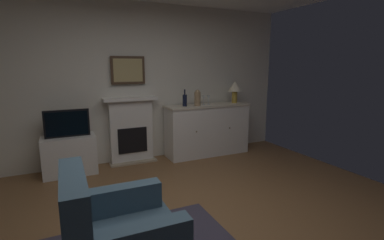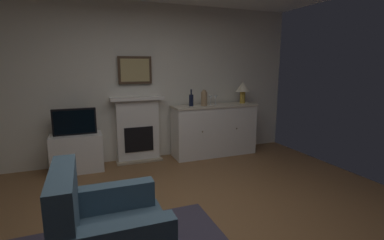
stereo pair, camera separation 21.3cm
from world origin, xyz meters
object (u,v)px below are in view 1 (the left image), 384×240
Objects in this scene: tv_cabinet at (70,155)px; fireplace_unit at (131,130)px; sideboard_cabinet at (207,130)px; wine_glass_left at (204,98)px; armchair at (117,239)px; tv_set at (67,123)px; framed_picture at (128,70)px; wine_bottle at (185,100)px; wine_glass_center at (208,98)px; table_lamp at (235,88)px; vase_decorative at (197,98)px.

fireplace_unit is at bearing 9.45° from tv_cabinet.
wine_glass_left is at bearing 176.55° from sideboard_cabinet.
fireplace_unit is 2.84m from armchair.
fireplace_unit is 6.67× the size of wine_glass_left.
tv_set reaches higher than tv_cabinet.
tv_cabinet is at bearing -167.99° from framed_picture.
wine_glass_left is 0.27× the size of tv_set.
fireplace_unit is at bearing 10.77° from tv_set.
tv_set is (-1.88, 0.01, -0.25)m from wine_bottle.
wine_glass_center is at bearing 5.20° from wine_bottle.
sideboard_cabinet is at bearing -9.34° from framed_picture.
framed_picture is 3.33× the size of wine_glass_center.
wine_glass_center is 3.42m from armchair.
framed_picture is 1.06m from wine_bottle.
table_lamp is 1.04m from wine_bottle.
table_lamp is at bearing 0.16° from tv_set.
table_lamp reaches higher than vase_decorative.
armchair is at bearing -129.47° from sideboard_cabinet.
framed_picture reaches higher than fireplace_unit.
sideboard_cabinet is (1.35, -0.18, -0.09)m from fireplace_unit.
table_lamp is 3.04m from tv_cabinet.
vase_decorative is at bearing -1.14° from tv_set.
wine_bottle is 0.38m from wine_glass_left.
fireplace_unit is 3.79× the size of wine_bottle.
armchair is at bearing -105.13° from framed_picture.
wine_glass_center is (1.39, -0.19, -0.49)m from framed_picture.
wine_bottle is 1.03× the size of vase_decorative.
wine_bottle is at bearing 171.22° from vase_decorative.
tv_set reaches higher than sideboard_cabinet.
armchair is (-2.68, -2.56, -0.82)m from table_lamp.
tv_cabinet is at bearing 90.00° from tv_set.
wine_glass_left is (-0.08, 0.00, 0.58)m from sideboard_cabinet.
tv_cabinet is at bearing 179.70° from table_lamp.
vase_decorative is at bearing -8.78° from wine_bottle.
tv_set is 0.67× the size of armchair.
wine_glass_left is at bearing 51.60° from armchair.
wine_bottle reaches higher than tv_cabinet.
table_lamp is 0.53× the size of tv_cabinet.
armchair is (0.22, -2.57, 0.09)m from tv_cabinet.
tv_cabinet is (-0.97, -0.21, -1.24)m from framed_picture.
table_lamp is (1.93, -0.22, -0.33)m from framed_picture.
tv_cabinet is at bearing -179.66° from wine_glass_center.
table_lamp is 0.56m from wine_glass_center.
framed_picture reaches higher than tv_cabinet.
vase_decorative is 0.37× the size of tv_cabinet.
wine_bottle is 1.76× the size of wine_glass_left.
sideboard_cabinet is 9.31× the size of wine_glass_center.
framed_picture is at bearing 172.07° from wine_glass_center.
wine_glass_left and wine_glass_center have the same top height.
tv_set is (-0.97, -0.23, -0.75)m from framed_picture.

